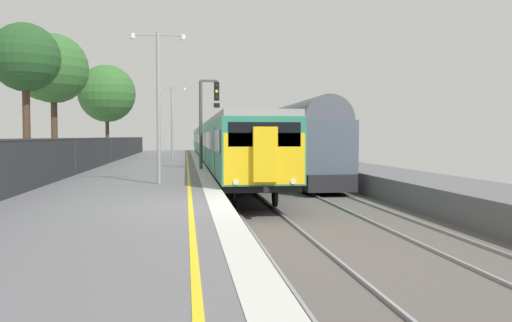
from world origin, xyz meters
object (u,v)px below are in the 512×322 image
(platform_lamp_far, at_px, (172,117))
(background_tree_centre, at_px, (51,71))
(freight_train_adjacent_track, at_px, (264,139))
(platform_lamp_mid, at_px, (158,94))
(background_tree_right, at_px, (25,60))
(background_tree_left, at_px, (107,96))
(signal_gantry, at_px, (206,113))
(commuter_train_at_platform, at_px, (215,142))

(platform_lamp_far, distance_m, background_tree_centre, 9.84)
(background_tree_centre, bearing_deg, freight_train_adjacent_track, 39.70)
(platform_lamp_mid, distance_m, platform_lamp_far, 19.46)
(platform_lamp_far, xyz_separation_m, background_tree_centre, (-6.83, -6.66, 2.40))
(background_tree_right, bearing_deg, platform_lamp_far, 68.46)
(freight_train_adjacent_track, relative_size, background_tree_left, 5.58)
(signal_gantry, relative_size, background_tree_left, 0.62)
(signal_gantry, height_order, background_tree_right, background_tree_right)
(commuter_train_at_platform, distance_m, signal_gantry, 19.03)
(background_tree_left, height_order, background_tree_centre, background_tree_centre)
(background_tree_left, xyz_separation_m, background_tree_centre, (-1.31, -13.13, 0.44))
(signal_gantry, xyz_separation_m, background_tree_centre, (-8.91, 4.02, 2.61))
(commuter_train_at_platform, xyz_separation_m, freight_train_adjacent_track, (4.00, -2.93, 0.27))
(platform_lamp_far, bearing_deg, signal_gantry, -79.02)
(freight_train_adjacent_track, relative_size, signal_gantry, 8.99)
(freight_train_adjacent_track, height_order, background_tree_left, background_tree_left)
(signal_gantry, bearing_deg, platform_lamp_far, 100.98)
(freight_train_adjacent_track, height_order, signal_gantry, signal_gantry)
(background_tree_centre, xyz_separation_m, background_tree_right, (0.92, -8.32, -0.54))
(commuter_train_at_platform, bearing_deg, background_tree_right, -112.18)
(commuter_train_at_platform, relative_size, background_tree_centre, 7.87)
(background_tree_left, bearing_deg, signal_gantry, -66.11)
(signal_gantry, distance_m, background_tree_centre, 10.12)
(platform_lamp_mid, bearing_deg, commuter_train_at_platform, 82.71)
(platform_lamp_far, height_order, background_tree_centre, background_tree_centre)
(freight_train_adjacent_track, xyz_separation_m, background_tree_left, (-13.07, 1.20, 3.62))
(platform_lamp_mid, relative_size, background_tree_right, 0.83)
(platform_lamp_far, bearing_deg, background_tree_left, 130.49)
(platform_lamp_mid, height_order, background_tree_left, background_tree_left)
(platform_lamp_far, relative_size, background_tree_centre, 0.69)
(commuter_train_at_platform, relative_size, platform_lamp_mid, 11.00)
(background_tree_centre, bearing_deg, platform_lamp_far, 44.27)
(freight_train_adjacent_track, xyz_separation_m, platform_lamp_far, (-7.54, -5.27, 1.67))
(platform_lamp_mid, bearing_deg, platform_lamp_far, 90.00)
(background_tree_centre, height_order, background_tree_right, background_tree_centre)
(commuter_train_at_platform, distance_m, platform_lamp_far, 9.14)
(signal_gantry, bearing_deg, commuter_train_at_platform, 85.57)
(background_tree_left, relative_size, background_tree_right, 1.15)
(freight_train_adjacent_track, bearing_deg, commuter_train_at_platform, 143.78)
(freight_train_adjacent_track, xyz_separation_m, background_tree_right, (-13.45, -20.25, 3.53))
(signal_gantry, bearing_deg, freight_train_adjacent_track, 71.08)
(commuter_train_at_platform, xyz_separation_m, background_tree_left, (-9.07, -1.73, 3.89))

